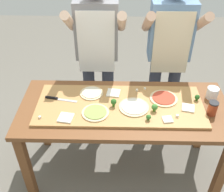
# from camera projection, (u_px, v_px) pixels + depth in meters

# --- Properties ---
(ground_plane) EXTENTS (8.00, 8.00, 0.00)m
(ground_plane) POSITION_uv_depth(u_px,v_px,m) (122.00, 167.00, 2.72)
(ground_plane) COLOR #6B665B
(prep_table) EXTENTS (1.73, 0.74, 0.79)m
(prep_table) POSITION_uv_depth(u_px,v_px,m) (124.00, 117.00, 2.30)
(prep_table) COLOR brown
(prep_table) RESTS_ON ground
(cutting_board) EXTENTS (1.36, 0.53, 0.02)m
(cutting_board) POSITION_uv_depth(u_px,v_px,m) (120.00, 105.00, 2.24)
(cutting_board) COLOR #B27F47
(cutting_board) RESTS_ON prep_table
(chefs_knife) EXTENTS (0.28, 0.07, 0.02)m
(chefs_knife) POSITION_uv_depth(u_px,v_px,m) (57.00, 99.00, 2.28)
(chefs_knife) COLOR #B7BABF
(chefs_knife) RESTS_ON cutting_board
(pizza_whole_tomato_red) EXTENTS (0.23, 0.23, 0.02)m
(pizza_whole_tomato_red) POSITION_uv_depth(u_px,v_px,m) (164.00, 98.00, 2.28)
(pizza_whole_tomato_red) COLOR beige
(pizza_whole_tomato_red) RESTS_ON cutting_board
(pizza_whole_white_garlic) EXTENTS (0.24, 0.24, 0.02)m
(pizza_whole_white_garlic) POSITION_uv_depth(u_px,v_px,m) (134.00, 107.00, 2.19)
(pizza_whole_white_garlic) COLOR beige
(pizza_whole_white_garlic) RESTS_ON cutting_board
(pizza_whole_pesto_green) EXTENTS (0.22, 0.22, 0.02)m
(pizza_whole_pesto_green) POSITION_uv_depth(u_px,v_px,m) (95.00, 112.00, 2.14)
(pizza_whole_pesto_green) COLOR beige
(pizza_whole_pesto_green) RESTS_ON cutting_board
(pizza_whole_cheese_artichoke) EXTENTS (0.20, 0.20, 0.02)m
(pizza_whole_cheese_artichoke) POSITION_uv_depth(u_px,v_px,m) (92.00, 93.00, 2.34)
(pizza_whole_cheese_artichoke) COLOR beige
(pizza_whole_cheese_artichoke) RESTS_ON cutting_board
(pizza_slice_far_left) EXTENTS (0.08, 0.08, 0.01)m
(pizza_slice_far_left) POSITION_uv_depth(u_px,v_px,m) (167.00, 119.00, 2.08)
(pizza_slice_far_left) COLOR silver
(pizza_slice_far_left) RESTS_ON cutting_board
(pizza_slice_near_left) EXTENTS (0.13, 0.13, 0.01)m
(pizza_slice_near_left) POSITION_uv_depth(u_px,v_px,m) (66.00, 118.00, 2.09)
(pizza_slice_near_left) COLOR silver
(pizza_slice_near_left) RESTS_ON cutting_board
(pizza_slice_far_right) EXTENTS (0.12, 0.12, 0.01)m
(pizza_slice_far_right) POSITION_uv_depth(u_px,v_px,m) (188.00, 108.00, 2.19)
(pizza_slice_far_right) COLOR silver
(pizza_slice_far_right) RESTS_ON cutting_board
(pizza_slice_center) EXTENTS (0.13, 0.13, 0.01)m
(pizza_slice_center) POSITION_uv_depth(u_px,v_px,m) (113.00, 93.00, 2.34)
(pizza_slice_center) COLOR silver
(pizza_slice_center) RESTS_ON cutting_board
(broccoli_floret_front_mid) EXTENTS (0.05, 0.05, 0.07)m
(broccoli_floret_front_mid) POSITION_uv_depth(u_px,v_px,m) (114.00, 102.00, 2.18)
(broccoli_floret_front_mid) COLOR #366618
(broccoli_floret_front_mid) RESTS_ON cutting_board
(broccoli_floret_center_right) EXTENTS (0.04, 0.04, 0.05)m
(broccoli_floret_center_right) POSITION_uv_depth(u_px,v_px,m) (197.00, 97.00, 2.25)
(broccoli_floret_center_right) COLOR #2C5915
(broccoli_floret_center_right) RESTS_ON cutting_board
(broccoli_floret_back_left) EXTENTS (0.04, 0.04, 0.05)m
(broccoli_floret_back_left) POSITION_uv_depth(u_px,v_px,m) (149.00, 117.00, 2.06)
(broccoli_floret_back_left) COLOR #3F7220
(broccoli_floret_back_left) RESTS_ON cutting_board
(broccoli_floret_front_left) EXTENTS (0.05, 0.05, 0.07)m
(broccoli_floret_front_left) POSITION_uv_depth(u_px,v_px,m) (155.00, 107.00, 2.14)
(broccoli_floret_front_left) COLOR #487A23
(broccoli_floret_front_left) RESTS_ON cutting_board
(cheese_crumble_a) EXTENTS (0.02, 0.02, 0.02)m
(cheese_crumble_a) POSITION_uv_depth(u_px,v_px,m) (137.00, 90.00, 2.37)
(cheese_crumble_a) COLOR white
(cheese_crumble_a) RESTS_ON cutting_board
(cheese_crumble_b) EXTENTS (0.02, 0.02, 0.02)m
(cheese_crumble_b) POSITION_uv_depth(u_px,v_px,m) (177.00, 116.00, 2.10)
(cheese_crumble_b) COLOR white
(cheese_crumble_b) RESTS_ON cutting_board
(cheese_crumble_c) EXTENTS (0.02, 0.02, 0.02)m
(cheese_crumble_c) POSITION_uv_depth(u_px,v_px,m) (145.00, 89.00, 2.39)
(cheese_crumble_c) COLOR white
(cheese_crumble_c) RESTS_ON cutting_board
(cheese_crumble_d) EXTENTS (0.03, 0.03, 0.02)m
(cheese_crumble_d) POSITION_uv_depth(u_px,v_px,m) (40.00, 117.00, 2.09)
(cheese_crumble_d) COLOR white
(cheese_crumble_d) RESTS_ON cutting_board
(flour_cup) EXTENTS (0.10, 0.10, 0.10)m
(flour_cup) POSITION_uv_depth(u_px,v_px,m) (212.00, 94.00, 2.31)
(flour_cup) COLOR white
(flour_cup) RESTS_ON prep_table
(sauce_jar) EXTENTS (0.08, 0.08, 0.12)m
(sauce_jar) POSITION_uv_depth(u_px,v_px,m) (213.00, 108.00, 2.13)
(sauce_jar) COLOR #99381E
(sauce_jar) RESTS_ON prep_table
(cook_left) EXTENTS (0.54, 0.39, 1.67)m
(cook_left) POSITION_uv_depth(u_px,v_px,m) (97.00, 48.00, 2.62)
(cook_left) COLOR #333847
(cook_left) RESTS_ON ground
(cook_right) EXTENTS (0.54, 0.39, 1.67)m
(cook_right) POSITION_uv_depth(u_px,v_px,m) (169.00, 48.00, 2.61)
(cook_right) COLOR #333847
(cook_right) RESTS_ON ground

